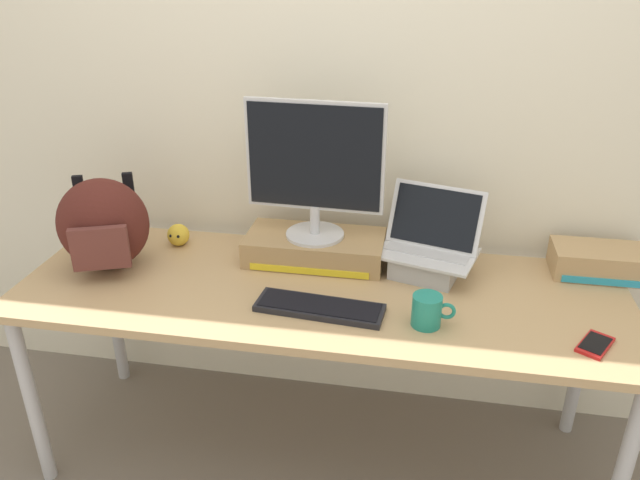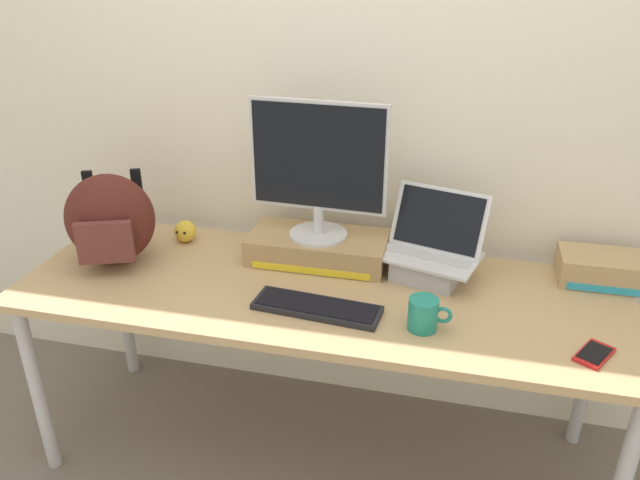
{
  "view_description": "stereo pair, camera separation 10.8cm",
  "coord_description": "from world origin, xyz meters",
  "px_view_note": "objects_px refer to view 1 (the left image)",
  "views": [
    {
      "loc": [
        0.32,
        -1.8,
        1.8
      ],
      "look_at": [
        0.0,
        0.0,
        0.93
      ],
      "focal_mm": 34.44,
      "sensor_mm": 36.0,
      "label": 1
    },
    {
      "loc": [
        0.43,
        -1.78,
        1.8
      ],
      "look_at": [
        0.0,
        0.0,
        0.93
      ],
      "focal_mm": 34.44,
      "sensor_mm": 36.0,
      "label": 2
    }
  ],
  "objects_px": {
    "messenger_backpack": "(103,225)",
    "external_keyboard": "(320,307)",
    "desktop_monitor": "(315,168)",
    "toner_box_cyan": "(599,261)",
    "toner_box_yellow": "(315,248)",
    "open_laptop": "(428,256)",
    "coffee_mug": "(427,311)",
    "cell_phone": "(595,344)",
    "plush_toy": "(178,235)"
  },
  "relations": [
    {
      "from": "open_laptop",
      "to": "external_keyboard",
      "type": "xyz_separation_m",
      "value": [
        -0.33,
        -0.32,
        -0.06
      ]
    },
    {
      "from": "messenger_backpack",
      "to": "coffee_mug",
      "type": "distance_m",
      "value": 1.17
    },
    {
      "from": "open_laptop",
      "to": "toner_box_cyan",
      "type": "height_order",
      "value": "open_laptop"
    },
    {
      "from": "external_keyboard",
      "to": "plush_toy",
      "type": "bearing_deg",
      "value": 154.16
    },
    {
      "from": "desktop_monitor",
      "to": "messenger_backpack",
      "type": "distance_m",
      "value": 0.78
    },
    {
      "from": "coffee_mug",
      "to": "cell_phone",
      "type": "relative_size",
      "value": 0.87
    },
    {
      "from": "toner_box_yellow",
      "to": "coffee_mug",
      "type": "distance_m",
      "value": 0.56
    },
    {
      "from": "plush_toy",
      "to": "toner_box_cyan",
      "type": "xyz_separation_m",
      "value": [
        1.56,
        0.04,
        0.01
      ]
    },
    {
      "from": "external_keyboard",
      "to": "toner_box_yellow",
      "type": "bearing_deg",
      "value": 108.07
    },
    {
      "from": "messenger_backpack",
      "to": "toner_box_cyan",
      "type": "height_order",
      "value": "messenger_backpack"
    },
    {
      "from": "desktop_monitor",
      "to": "plush_toy",
      "type": "relative_size",
      "value": 5.79
    },
    {
      "from": "external_keyboard",
      "to": "cell_phone",
      "type": "distance_m",
      "value": 0.83
    },
    {
      "from": "toner_box_yellow",
      "to": "messenger_backpack",
      "type": "distance_m",
      "value": 0.76
    },
    {
      "from": "coffee_mug",
      "to": "toner_box_cyan",
      "type": "relative_size",
      "value": 0.42
    },
    {
      "from": "messenger_backpack",
      "to": "coffee_mug",
      "type": "xyz_separation_m",
      "value": [
        1.15,
        -0.19,
        -0.12
      ]
    },
    {
      "from": "desktop_monitor",
      "to": "toner_box_yellow",
      "type": "bearing_deg",
      "value": 89.06
    },
    {
      "from": "desktop_monitor",
      "to": "cell_phone",
      "type": "bearing_deg",
      "value": -21.06
    },
    {
      "from": "plush_toy",
      "to": "desktop_monitor",
      "type": "bearing_deg",
      "value": -3.12
    },
    {
      "from": "toner_box_yellow",
      "to": "open_laptop",
      "type": "distance_m",
      "value": 0.41
    },
    {
      "from": "desktop_monitor",
      "to": "coffee_mug",
      "type": "relative_size",
      "value": 3.72
    },
    {
      "from": "cell_phone",
      "to": "external_keyboard",
      "type": "bearing_deg",
      "value": -152.57
    },
    {
      "from": "open_laptop",
      "to": "plush_toy",
      "type": "height_order",
      "value": "open_laptop"
    },
    {
      "from": "messenger_backpack",
      "to": "plush_toy",
      "type": "bearing_deg",
      "value": 28.97
    },
    {
      "from": "external_keyboard",
      "to": "coffee_mug",
      "type": "xyz_separation_m",
      "value": [
        0.34,
        -0.02,
        0.04
      ]
    },
    {
      "from": "plush_toy",
      "to": "toner_box_cyan",
      "type": "relative_size",
      "value": 0.27
    },
    {
      "from": "messenger_backpack",
      "to": "external_keyboard",
      "type": "bearing_deg",
      "value": -32.08
    },
    {
      "from": "desktop_monitor",
      "to": "toner_box_cyan",
      "type": "distance_m",
      "value": 1.06
    },
    {
      "from": "open_laptop",
      "to": "desktop_monitor",
      "type": "bearing_deg",
      "value": -168.31
    },
    {
      "from": "open_laptop",
      "to": "coffee_mug",
      "type": "bearing_deg",
      "value": -73.0
    },
    {
      "from": "external_keyboard",
      "to": "messenger_backpack",
      "type": "relative_size",
      "value": 1.12
    },
    {
      "from": "desktop_monitor",
      "to": "messenger_backpack",
      "type": "xyz_separation_m",
      "value": [
        -0.73,
        -0.18,
        -0.19
      ]
    },
    {
      "from": "coffee_mug",
      "to": "desktop_monitor",
      "type": "bearing_deg",
      "value": 138.59
    },
    {
      "from": "open_laptop",
      "to": "messenger_backpack",
      "type": "relative_size",
      "value": 1.02
    },
    {
      "from": "plush_toy",
      "to": "toner_box_cyan",
      "type": "bearing_deg",
      "value": 1.47
    },
    {
      "from": "toner_box_yellow",
      "to": "messenger_backpack",
      "type": "bearing_deg",
      "value": -165.73
    },
    {
      "from": "desktop_monitor",
      "to": "cell_phone",
      "type": "xyz_separation_m",
      "value": [
        0.91,
        -0.4,
        -0.35
      ]
    },
    {
      "from": "open_laptop",
      "to": "messenger_backpack",
      "type": "xyz_separation_m",
      "value": [
        -1.14,
        -0.15,
        0.1
      ]
    },
    {
      "from": "external_keyboard",
      "to": "coffee_mug",
      "type": "bearing_deg",
      "value": 1.15
    },
    {
      "from": "open_laptop",
      "to": "messenger_backpack",
      "type": "bearing_deg",
      "value": -156.51
    },
    {
      "from": "toner_box_yellow",
      "to": "toner_box_cyan",
      "type": "relative_size",
      "value": 1.58
    },
    {
      "from": "cell_phone",
      "to": "plush_toy",
      "type": "height_order",
      "value": "plush_toy"
    },
    {
      "from": "desktop_monitor",
      "to": "toner_box_cyan",
      "type": "height_order",
      "value": "desktop_monitor"
    },
    {
      "from": "coffee_mug",
      "to": "toner_box_cyan",
      "type": "bearing_deg",
      "value": 36.63
    },
    {
      "from": "coffee_mug",
      "to": "toner_box_cyan",
      "type": "xyz_separation_m",
      "value": [
        0.59,
        0.44,
        -0.0
      ]
    },
    {
      "from": "toner_box_yellow",
      "to": "desktop_monitor",
      "type": "height_order",
      "value": "desktop_monitor"
    },
    {
      "from": "messenger_backpack",
      "to": "cell_phone",
      "type": "distance_m",
      "value": 1.66
    },
    {
      "from": "messenger_backpack",
      "to": "toner_box_cyan",
      "type": "distance_m",
      "value": 1.76
    },
    {
      "from": "toner_box_yellow",
      "to": "messenger_backpack",
      "type": "relative_size",
      "value": 1.35
    },
    {
      "from": "toner_box_yellow",
      "to": "desktop_monitor",
      "type": "bearing_deg",
      "value": -93.42
    },
    {
      "from": "cell_phone",
      "to": "plush_toy",
      "type": "distance_m",
      "value": 1.52
    }
  ]
}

